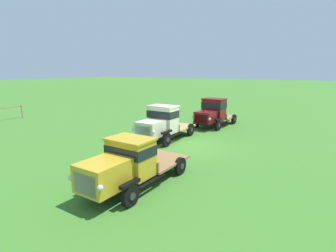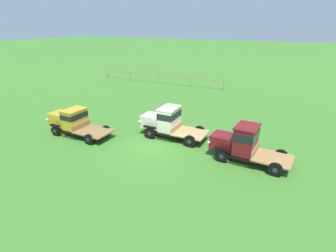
{
  "view_description": "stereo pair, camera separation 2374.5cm",
  "coord_description": "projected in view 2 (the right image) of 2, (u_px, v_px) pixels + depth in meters",
  "views": [
    {
      "loc": [
        -14.22,
        -6.98,
        4.61
      ],
      "look_at": [
        0.23,
        1.61,
        1.0
      ],
      "focal_mm": 28.0,
      "sensor_mm": 36.0,
      "label": 1
    },
    {
      "loc": [
        7.98,
        -14.63,
        8.13
      ],
      "look_at": [
        0.23,
        1.61,
        1.0
      ],
      "focal_mm": 28.0,
      "sensor_mm": 36.0,
      "label": 2
    }
  ],
  "objects": [
    {
      "name": "ground_plane",
      "position": [
        155.0,
        146.0,
        18.47
      ],
      "size": [
        240.0,
        240.0,
        0.0
      ],
      "primitive_type": "plane",
      "color": "#3D7528"
    },
    {
      "name": "paddock_fence",
      "position": [
        159.0,
        77.0,
        37.09
      ],
      "size": [
        18.73,
        0.63,
        1.27
      ],
      "color": "#997F60",
      "rests_on": "ground"
    },
    {
      "name": "vintage_truck_foreground_near",
      "position": [
        73.0,
        121.0,
        20.2
      ],
      "size": [
        5.52,
        2.3,
        2.04
      ],
      "color": "black",
      "rests_on": "ground"
    },
    {
      "name": "vintage_truck_second_in_line",
      "position": [
        167.0,
        121.0,
        19.69
      ],
      "size": [
        5.2,
        2.29,
        2.34
      ],
      "color": "black",
      "rests_on": "ground"
    },
    {
      "name": "vintage_truck_midrow_center",
      "position": [
        242.0,
        142.0,
        16.26
      ],
      "size": [
        5.16,
        2.47,
        2.34
      ],
      "color": "black",
      "rests_on": "ground"
    }
  ]
}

